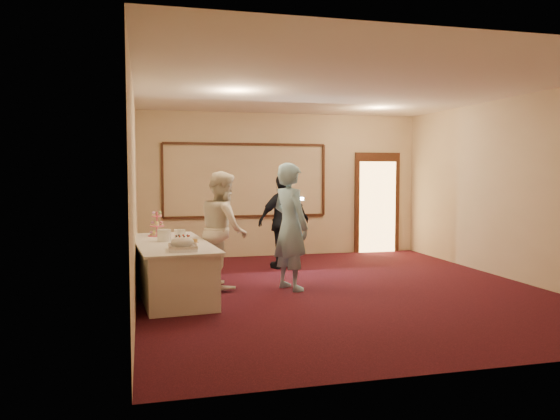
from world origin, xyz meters
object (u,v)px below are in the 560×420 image
object	(u,v)px
plate_stack_a	(164,235)
tart	(190,242)
man	(290,226)
pavlova_tray	(183,244)
woman	(223,229)
guest	(284,221)
cupcake_stand	(157,226)
plate_stack_b	(180,234)
buffet_table	(172,268)

from	to	relation	value
plate_stack_a	tart	size ratio (longest dim) A/B	0.81
plate_stack_a	man	distance (m)	1.86
pavlova_tray	man	world-z (taller)	man
tart	woman	bearing A→B (deg)	46.32
tart	guest	size ratio (longest dim) A/B	0.15
cupcake_stand	plate_stack_b	world-z (taller)	cupcake_stand
buffet_table	guest	bearing A→B (deg)	39.31
cupcake_stand	tart	distance (m)	1.10
pavlova_tray	plate_stack_a	bearing A→B (deg)	101.49
plate_stack_a	woman	world-z (taller)	woman
pavlova_tray	buffet_table	bearing A→B (deg)	96.49
man	tart	bearing A→B (deg)	72.40
pavlova_tray	plate_stack_b	size ratio (longest dim) A/B	3.09
buffet_table	man	distance (m)	1.85
plate_stack_a	plate_stack_b	bearing A→B (deg)	44.14
buffet_table	woman	size ratio (longest dim) A/B	1.48
plate_stack_b	woman	world-z (taller)	woman
pavlova_tray	plate_stack_b	world-z (taller)	pavlova_tray
cupcake_stand	tart	bearing A→B (deg)	-67.31
buffet_table	tart	world-z (taller)	tart
plate_stack_a	plate_stack_b	distance (m)	0.34
pavlova_tray	tart	world-z (taller)	pavlova_tray
man	plate_stack_b	bearing A→B (deg)	52.73
woman	man	bearing A→B (deg)	-117.77
buffet_table	plate_stack_b	bearing A→B (deg)	67.33
woman	guest	distance (m)	1.90
man	woman	distance (m)	1.05
tart	woman	xyz separation A→B (m)	(0.56, 0.59, 0.10)
tart	buffet_table	bearing A→B (deg)	139.30
plate_stack_b	pavlova_tray	bearing A→B (deg)	-92.16
cupcake_stand	guest	distance (m)	2.49
plate_stack_b	tart	bearing A→B (deg)	-79.67
plate_stack_a	woman	size ratio (longest dim) A/B	0.12
plate_stack_b	tart	xyz separation A→B (m)	(0.10, -0.55, -0.05)
buffet_table	plate_stack_b	world-z (taller)	plate_stack_b
plate_stack_b	woman	size ratio (longest dim) A/B	0.09
pavlova_tray	plate_stack_b	xyz separation A→B (m)	(0.05, 1.20, -0.01)
pavlova_tray	guest	distance (m)	3.30
buffet_table	plate_stack_a	world-z (taller)	plate_stack_a
plate_stack_b	woman	bearing A→B (deg)	3.02
buffet_table	man	bearing A→B (deg)	-1.64
buffet_table	guest	distance (m)	2.79
cupcake_stand	plate_stack_b	bearing A→B (deg)	-54.99
plate_stack_a	plate_stack_b	xyz separation A→B (m)	(0.24, 0.23, -0.02)
buffet_table	woman	xyz separation A→B (m)	(0.80, 0.38, 0.51)
pavlova_tray	guest	xyz separation A→B (m)	(2.03, 2.60, 0.02)
cupcake_stand	plate_stack_a	distance (m)	0.70
buffet_table	guest	world-z (taller)	guest
tart	guest	xyz separation A→B (m)	(1.88, 1.95, 0.07)
plate_stack_a	plate_stack_b	size ratio (longest dim) A/B	1.23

